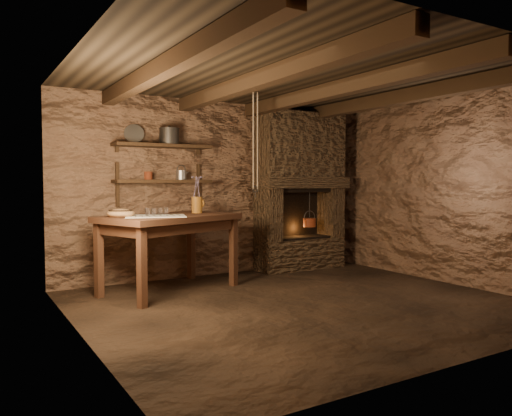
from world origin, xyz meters
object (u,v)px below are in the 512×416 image
wooden_bowl (121,213)px  iron_stockpot (169,137)px  red_pot (309,222)px  stoneware_jug (197,197)px  work_table (170,250)px

wooden_bowl → iron_stockpot: (0.79, 0.54, 0.93)m
wooden_bowl → red_pot: red_pot is taller
stoneware_jug → red_pot: (1.94, 0.25, -0.41)m
work_table → iron_stockpot: 1.50m
red_pot → stoneware_jug: bearing=-172.8°
stoneware_jug → iron_stockpot: 0.87m
work_table → iron_stockpot: (0.22, 0.55, 1.38)m
work_table → iron_stockpot: bearing=47.6°
stoneware_jug → iron_stockpot: (-0.22, 0.37, 0.76)m
iron_stockpot → red_pot: iron_stockpot is taller
wooden_bowl → iron_stockpot: size_ratio=1.21×
work_table → stoneware_jug: 0.78m
red_pot → work_table: bearing=-169.8°
stoneware_jug → red_pot: size_ratio=0.87×
work_table → wooden_bowl: 0.73m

